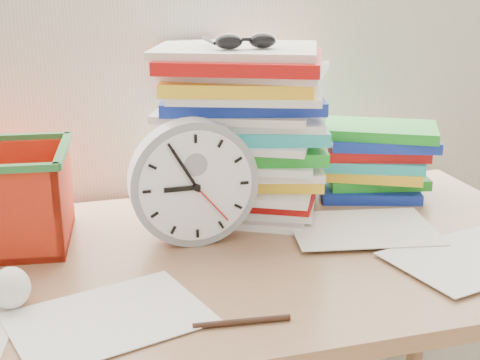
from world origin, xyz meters
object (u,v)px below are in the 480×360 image
object	(u,v)px
paper_stack	(243,131)
book_stack	(373,159)
clock	(193,183)
desk	(206,292)

from	to	relation	value
paper_stack	book_stack	world-z (taller)	paper_stack
paper_stack	clock	bearing A→B (deg)	-133.31
clock	book_stack	size ratio (longest dim) A/B	0.88
paper_stack	desk	bearing A→B (deg)	-122.09
paper_stack	clock	distance (m)	0.21
desk	paper_stack	world-z (taller)	paper_stack
paper_stack	book_stack	size ratio (longest dim) A/B	1.29
desk	clock	xyz separation A→B (m)	(-0.00, 0.07, 0.19)
clock	paper_stack	bearing A→B (deg)	46.69
desk	clock	world-z (taller)	clock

